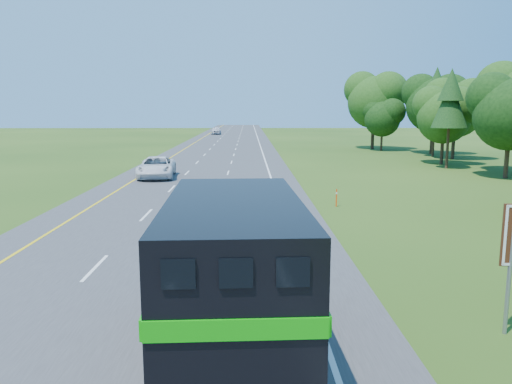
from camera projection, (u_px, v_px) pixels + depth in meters
road at (216, 160)px, 56.25m from camera, size 15.00×260.00×0.04m
lane_markings at (216, 159)px, 56.24m from camera, size 11.15×260.00×0.01m
horse_truck at (234, 273)px, 10.88m from camera, size 2.98×8.65×3.79m
white_suv at (157, 167)px, 41.22m from camera, size 3.35×6.40×1.72m
far_car at (216, 131)px, 113.59m from camera, size 2.05×5.09×1.73m
delineator at (336, 197)px, 29.09m from camera, size 0.08×0.05×1.03m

